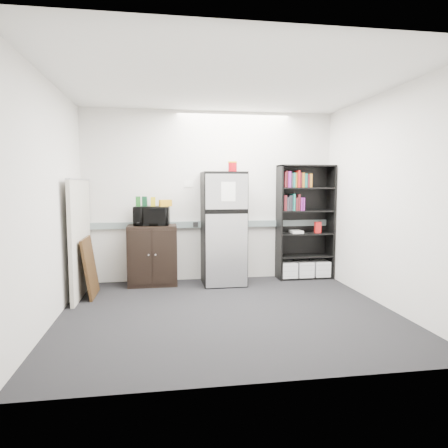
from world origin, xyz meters
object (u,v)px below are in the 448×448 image
cubicle_partition (80,237)px  microwave (152,216)px  bookshelf (305,223)px  cabinet (152,255)px  refrigerator (223,228)px

cubicle_partition → microwave: cubicle_partition is taller
bookshelf → cabinet: bearing=-178.5°
bookshelf → microwave: bookshelf is taller
bookshelf → cabinet: 2.50m
microwave → refrigerator: refrigerator is taller
microwave → cubicle_partition: bearing=-152.4°
bookshelf → refrigerator: size_ratio=1.07×
cabinet → refrigerator: bearing=-4.2°
bookshelf → cubicle_partition: (-3.43, -0.49, -0.10)m
cabinet → microwave: size_ratio=1.78×
bookshelf → refrigerator: bookshelf is taller
cubicle_partition → cabinet: cubicle_partition is taller
cabinet → refrigerator: 1.16m
refrigerator → cubicle_partition: bearing=-170.5°
cabinet → microwave: (0.00, -0.02, 0.61)m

